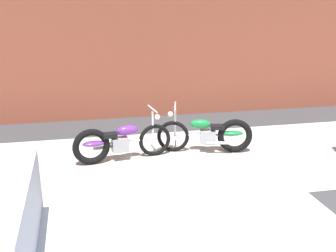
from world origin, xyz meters
name	(u,v)px	position (x,y,z in m)	size (l,w,h in m)	color
ground_plane	(219,201)	(0.00, 0.00, 0.00)	(80.00, 80.00, 0.00)	#38383A
sidewalk_slab	(192,159)	(0.00, 1.75, 0.00)	(36.00, 3.50, 0.01)	#B2ADA3
brick_building_wall	(160,32)	(0.00, 5.20, 2.27)	(36.00, 0.50, 4.54)	brown
motorcycle_purple	(116,142)	(-1.49, 1.99, 0.40)	(2.00, 0.60, 1.03)	black
motorcycle_green	(211,134)	(0.51, 2.08, 0.40)	(1.98, 0.74, 1.03)	black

